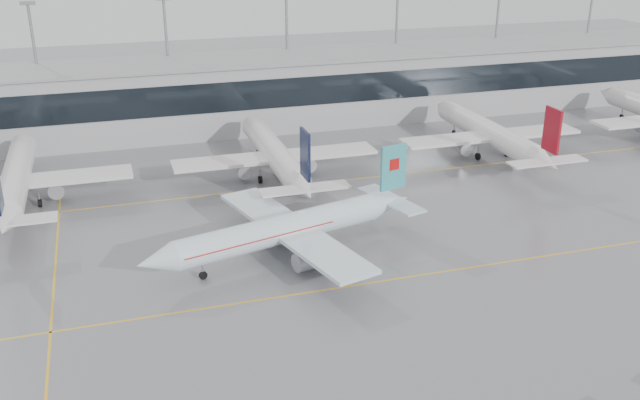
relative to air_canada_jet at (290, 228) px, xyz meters
name	(u,v)px	position (x,y,z in m)	size (l,w,h in m)	color
ground	(354,285)	(4.47, -8.87, -3.35)	(320.00, 320.00, 0.00)	slate
taxi_line_main	(354,285)	(4.47, -8.87, -3.35)	(120.00, 0.25, 0.01)	gold
taxi_line_north	(282,187)	(4.47, 21.13, -3.35)	(120.00, 0.25, 0.01)	gold
taxi_line_cross	(56,262)	(-25.53, 6.13, -3.35)	(0.25, 60.00, 0.01)	gold
terminal	(237,94)	(4.47, 53.13, 2.65)	(180.00, 15.00, 12.00)	#9D9DA1
terminal_glass	(245,96)	(4.47, 45.58, 4.15)	(180.00, 0.20, 5.00)	black
terminal_roof	(235,60)	(4.47, 53.13, 8.85)	(182.00, 16.00, 0.40)	gray
light_masts	(229,47)	(4.47, 59.13, 9.99)	(156.40, 1.00, 22.60)	gray
air_canada_jet	(290,228)	(0.00, 0.00, 0.00)	(34.14, 27.32, 10.65)	silver
parked_jet_b	(16,180)	(-30.53, 24.82, 0.36)	(29.64, 36.96, 11.72)	silver
parked_jet_c	(275,154)	(4.47, 24.82, 0.36)	(29.64, 36.96, 11.72)	silver
parked_jet_d	(490,134)	(39.47, 24.82, 0.36)	(29.64, 36.96, 11.72)	silver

